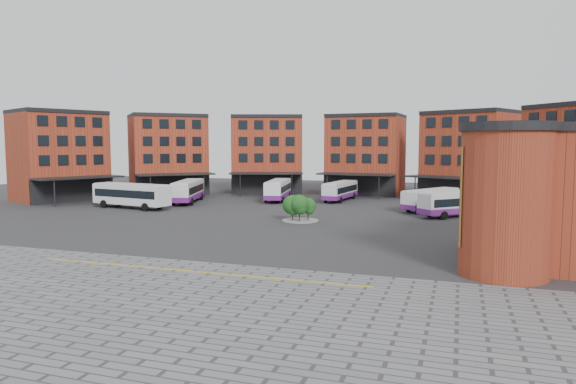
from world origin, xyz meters
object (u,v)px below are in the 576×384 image
(tree_island, at_px, (299,207))
(bus_a, at_px, (131,194))
(bus_f, at_px, (459,203))
(blue_car, at_px, (491,260))
(bus_b, at_px, (188,191))
(bus_c, at_px, (278,189))
(bus_d, at_px, (340,190))
(bus_e, at_px, (431,199))

(tree_island, height_order, bus_a, bus_a)
(bus_f, height_order, blue_car, bus_f)
(bus_b, relative_size, bus_c, 1.04)
(tree_island, distance_m, bus_a, 26.82)
(bus_f, distance_m, blue_car, 28.19)
(blue_car, bearing_deg, bus_a, 86.84)
(bus_f, relative_size, blue_car, 2.69)
(bus_c, xyz_separation_m, bus_d, (9.78, 2.81, -0.12))
(tree_island, xyz_separation_m, bus_e, (14.29, 15.44, -0.17))
(bus_b, distance_m, blue_car, 53.06)
(tree_island, distance_m, bus_c, 23.40)
(bus_a, relative_size, bus_d, 1.15)
(bus_e, bearing_deg, bus_c, -162.39)
(bus_e, bearing_deg, bus_b, -146.51)
(tree_island, xyz_separation_m, bus_d, (-0.39, 23.88, -0.12))
(bus_b, relative_size, blue_car, 3.37)
(bus_d, distance_m, bus_f, 22.82)
(tree_island, height_order, bus_b, bus_b)
(bus_a, bearing_deg, bus_b, -13.25)
(bus_c, relative_size, bus_d, 1.08)
(tree_island, bearing_deg, bus_c, 115.78)
(bus_c, xyz_separation_m, bus_e, (24.46, -5.63, -0.18))
(bus_e, relative_size, bus_f, 1.03)
(bus_b, xyz_separation_m, bus_e, (36.83, 1.88, -0.25))
(tree_island, bearing_deg, blue_car, -40.98)
(tree_island, relative_size, bus_c, 0.37)
(bus_b, height_order, bus_c, bus_b)
(bus_c, relative_size, bus_f, 1.20)
(bus_b, height_order, bus_f, bus_b)
(bus_e, bearing_deg, tree_island, -102.22)
(bus_a, xyz_separation_m, blue_car, (46.81, -21.98, -1.48))
(bus_f, bearing_deg, blue_car, -39.59)
(bus_e, height_order, bus_f, bus_f)
(bus_d, relative_size, bus_f, 1.11)
(bus_d, height_order, bus_e, bus_d)
(bus_e, bearing_deg, bus_d, -179.31)
(bus_b, bearing_deg, bus_c, 13.93)
(bus_c, bearing_deg, bus_a, -144.91)
(tree_island, xyz_separation_m, bus_f, (18.03, 10.40, -0.04))
(bus_d, distance_m, blue_car, 46.44)
(bus_a, relative_size, blue_car, 3.44)
(bus_a, xyz_separation_m, bus_f, (44.50, 6.09, -0.35))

